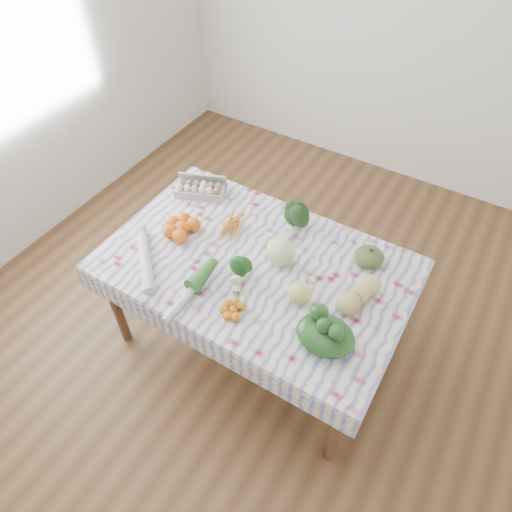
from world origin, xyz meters
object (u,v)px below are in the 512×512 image
(cabbage, at_px, (281,252))
(butternut_squash, at_px, (358,294))
(egg_carton, at_px, (200,191))
(grapefruit, at_px, (300,293))
(dining_table, at_px, (256,273))
(kabocha_squash, at_px, (369,257))

(cabbage, relative_size, butternut_squash, 0.59)
(egg_carton, bearing_deg, grapefruit, -46.38)
(egg_carton, distance_m, butternut_squash, 1.20)
(dining_table, distance_m, butternut_squash, 0.59)
(kabocha_squash, xyz_separation_m, grapefruit, (-0.20, -0.42, 0.01))
(cabbage, bearing_deg, dining_table, -143.48)
(dining_table, height_order, butternut_squash, butternut_squash)
(kabocha_squash, height_order, grapefruit, grapefruit)
(dining_table, bearing_deg, cabbage, 36.52)
(cabbage, bearing_deg, kabocha_squash, 29.51)
(dining_table, bearing_deg, grapefruit, -17.64)
(dining_table, height_order, egg_carton, egg_carton)
(cabbage, height_order, grapefruit, cabbage)
(dining_table, distance_m, grapefruit, 0.36)
(egg_carton, xyz_separation_m, cabbage, (0.71, -0.23, 0.04))
(cabbage, xyz_separation_m, grapefruit, (0.21, -0.18, -0.02))
(kabocha_squash, height_order, cabbage, cabbage)
(grapefruit, bearing_deg, kabocha_squash, 63.80)
(butternut_squash, bearing_deg, grapefruit, -135.28)
(kabocha_squash, bearing_deg, dining_table, -148.95)
(kabocha_squash, distance_m, butternut_squash, 0.28)
(cabbage, height_order, butternut_squash, cabbage)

